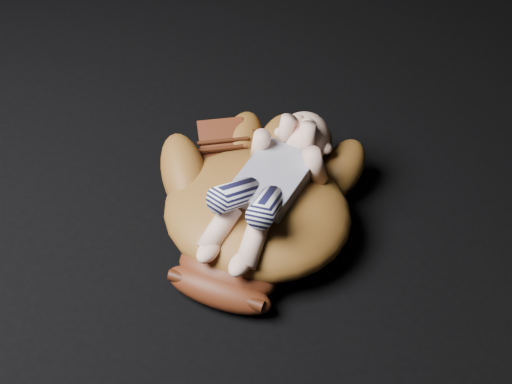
% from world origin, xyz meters
% --- Properties ---
extents(baseball_glove, '(0.45, 0.50, 0.15)m').
position_xyz_m(baseball_glove, '(-0.19, 0.01, 0.07)').
color(baseball_glove, brown).
rests_on(baseball_glove, ground).
extents(newborn_baby, '(0.17, 0.36, 0.15)m').
position_xyz_m(newborn_baby, '(-0.17, 0.01, 0.13)').
color(newborn_baby, '#DCA68D').
rests_on(newborn_baby, baseball_glove).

